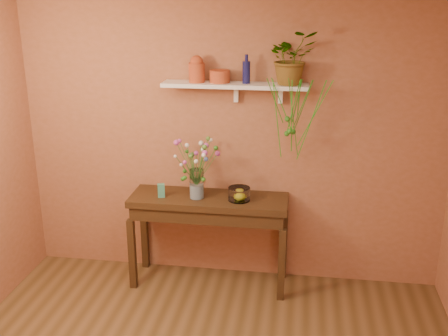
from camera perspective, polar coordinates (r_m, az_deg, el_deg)
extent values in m
cube|color=#A26147|center=(5.06, 0.76, 2.68)|extent=(4.00, 0.04, 2.70)
cube|color=#3B2714|center=(5.00, -1.62, -3.43)|extent=(1.47, 0.47, 0.06)
cube|color=#3B2714|center=(5.04, -1.61, -4.43)|extent=(1.41, 0.43, 0.13)
cube|color=#3B2714|center=(5.20, -9.72, -9.00)|extent=(0.06, 0.06, 0.70)
cube|color=#3B2714|center=(4.97, 6.14, -10.20)|extent=(0.06, 0.06, 0.70)
cube|color=#3B2714|center=(5.55, -8.42, -7.09)|extent=(0.06, 0.06, 0.70)
cube|color=#3B2714|center=(5.33, 6.36, -8.10)|extent=(0.06, 0.06, 0.70)
cube|color=white|center=(4.80, 1.17, 8.80)|extent=(1.30, 0.24, 0.04)
cube|color=white|center=(4.91, 1.31, 7.92)|extent=(0.04, 0.05, 0.15)
cube|color=white|center=(4.87, 6.02, 7.75)|extent=(0.04, 0.05, 0.15)
cylinder|color=#AB381F|center=(4.84, -2.92, 10.08)|extent=(0.17, 0.17, 0.17)
sphere|color=#AB381F|center=(4.82, -2.94, 11.21)|extent=(0.11, 0.11, 0.11)
cylinder|color=#AB381F|center=(4.82, -0.45, 9.72)|extent=(0.23, 0.23, 0.11)
cylinder|color=#121449|center=(4.77, 2.39, 10.13)|extent=(0.08, 0.08, 0.19)
cylinder|color=#121449|center=(4.76, 2.41, 11.63)|extent=(0.03, 0.03, 0.06)
imported|color=#2A6819|center=(4.74, 7.18, 11.56)|extent=(0.53, 0.50, 0.46)
cylinder|color=#2A6819|center=(4.65, 5.45, 7.11)|extent=(0.15, 0.08, 0.40)
cylinder|color=#22911B|center=(4.66, 7.39, 6.47)|extent=(0.11, 0.16, 0.50)
cylinder|color=#22911B|center=(4.68, 6.24, 6.46)|extent=(0.21, 0.09, 0.52)
cylinder|color=#2A6819|center=(4.65, 8.45, 6.58)|extent=(0.15, 0.16, 0.47)
cylinder|color=#22911B|center=(4.67, 5.67, 5.09)|extent=(0.09, 0.22, 0.73)
cylinder|color=#22911B|center=(4.68, 9.23, 4.93)|extent=(0.22, 0.13, 0.74)
cylinder|color=#2A6819|center=(4.63, 8.33, 6.64)|extent=(0.15, 0.17, 0.46)
cylinder|color=#22911B|center=(4.65, 7.78, 7.05)|extent=(0.08, 0.14, 0.40)
cylinder|color=#22911B|center=(4.67, 7.21, 5.38)|extent=(0.02, 0.23, 0.68)
cylinder|color=#2A6819|center=(4.68, 7.36, 5.35)|extent=(0.11, 0.04, 0.68)
cylinder|color=#22911B|center=(4.65, 9.63, 5.68)|extent=(0.28, 0.11, 0.61)
cylinder|color=#22911B|center=(4.64, 7.98, 7.42)|extent=(0.02, 0.15, 0.33)
sphere|color=#2A6819|center=(4.73, 7.35, 3.85)|extent=(0.05, 0.05, 0.05)
sphere|color=#2A6819|center=(4.65, 6.75, 5.20)|extent=(0.05, 0.05, 0.05)
sphere|color=#2A6819|center=(4.66, 6.98, 3.90)|extent=(0.05, 0.05, 0.05)
sphere|color=#2A6819|center=(4.72, 6.69, 3.65)|extent=(0.05, 0.05, 0.05)
cylinder|color=white|center=(4.93, -2.93, -1.68)|extent=(0.13, 0.13, 0.27)
cylinder|color=silver|center=(4.96, -2.92, -2.46)|extent=(0.12, 0.12, 0.13)
cylinder|color=#386B28|center=(4.84, -2.95, -0.50)|extent=(0.03, 0.11, 0.25)
sphere|color=silver|center=(4.75, -2.98, 0.71)|extent=(0.04, 0.04, 0.04)
cylinder|color=#386B28|center=(4.76, -2.57, -0.21)|extent=(0.11, 0.22, 0.35)
sphere|color=silver|center=(4.60, -2.18, 1.36)|extent=(0.04, 0.04, 0.04)
cylinder|color=#386B28|center=(4.78, -2.50, -0.08)|extent=(0.11, 0.18, 0.36)
sphere|color=#B8419D|center=(4.64, -2.05, 1.60)|extent=(0.05, 0.05, 0.05)
cylinder|color=#386B28|center=(4.80, -2.44, -0.40)|extent=(0.12, 0.16, 0.29)
sphere|color=#4663AA|center=(4.68, -1.93, 0.94)|extent=(0.04, 0.04, 0.04)
cylinder|color=#386B28|center=(4.82, -2.52, 0.24)|extent=(0.10, 0.09, 0.38)
sphere|color=#588435|center=(4.72, -2.09, 2.23)|extent=(0.05, 0.05, 0.05)
cylinder|color=#386B28|center=(4.85, -2.44, 0.33)|extent=(0.10, 0.02, 0.37)
sphere|color=#B8419D|center=(4.78, -1.93, 2.40)|extent=(0.05, 0.05, 0.05)
cylinder|color=#386B28|center=(4.85, -1.92, 0.20)|extent=(0.19, 0.03, 0.36)
sphere|color=#2A6819|center=(4.77, -0.88, 2.14)|extent=(0.04, 0.04, 0.04)
cylinder|color=#386B28|center=(4.88, -2.60, 0.13)|extent=(0.06, 0.03, 0.32)
sphere|color=silver|center=(4.84, -2.27, 1.97)|extent=(0.04, 0.04, 0.04)
cylinder|color=#386B28|center=(4.91, -1.81, -0.06)|extent=(0.19, 0.10, 0.28)
sphere|color=#B8419D|center=(4.89, -0.67, 1.55)|extent=(0.05, 0.05, 0.05)
cylinder|color=#386B28|center=(4.89, -2.32, 0.72)|extent=(0.10, 0.09, 0.41)
sphere|color=#588435|center=(4.86, -1.70, 3.15)|extent=(0.04, 0.04, 0.04)
cylinder|color=#386B28|center=(4.95, -2.16, 0.67)|extent=(0.10, 0.20, 0.37)
sphere|color=silver|center=(4.98, -1.40, 2.99)|extent=(0.04, 0.04, 0.04)
cylinder|color=#386B28|center=(4.92, -2.69, 0.49)|extent=(0.03, 0.11, 0.36)
sphere|color=silver|center=(4.91, -2.45, 2.65)|extent=(0.05, 0.05, 0.05)
cylinder|color=#386B28|center=(4.91, -2.95, -0.04)|extent=(0.02, 0.07, 0.28)
sphere|color=#B8419D|center=(4.90, -2.98, 1.60)|extent=(0.04, 0.04, 0.04)
cylinder|color=#386B28|center=(4.95, -3.19, -0.15)|extent=(0.07, 0.12, 0.24)
sphere|color=#4663AA|center=(4.97, -3.45, 1.36)|extent=(0.05, 0.05, 0.05)
cylinder|color=#386B28|center=(4.92, -3.16, -0.10)|extent=(0.05, 0.07, 0.27)
sphere|color=#588435|center=(4.91, -3.39, 1.48)|extent=(0.04, 0.04, 0.04)
cylinder|color=#386B28|center=(4.92, -3.84, 0.61)|extent=(0.17, 0.09, 0.38)
sphere|color=#B8419D|center=(4.92, -4.75, 2.89)|extent=(0.04, 0.04, 0.04)
cylinder|color=#386B28|center=(4.90, -3.45, 0.04)|extent=(0.10, 0.03, 0.30)
sphere|color=#2A6819|center=(4.88, -3.99, 1.77)|extent=(0.04, 0.04, 0.04)
cylinder|color=#386B28|center=(4.88, -3.44, 0.36)|extent=(0.09, 0.02, 0.36)
sphere|color=silver|center=(4.84, -3.96, 2.43)|extent=(0.04, 0.04, 0.04)
cylinder|color=#386B28|center=(4.85, -3.99, 0.49)|extent=(0.17, 0.07, 0.41)
sphere|color=#B8419D|center=(4.78, -5.08, 2.71)|extent=(0.05, 0.05, 0.05)
cylinder|color=#386B28|center=(4.88, -3.25, -0.22)|extent=(0.05, 0.02, 0.27)
sphere|color=#588435|center=(4.84, -3.57, 1.26)|extent=(0.04, 0.04, 0.04)
cylinder|color=#386B28|center=(4.85, -3.74, -0.68)|extent=(0.11, 0.12, 0.22)
sphere|color=silver|center=(4.78, -4.58, 0.35)|extent=(0.03, 0.03, 0.03)
cylinder|color=#386B28|center=(4.82, -4.05, -0.24)|extent=(0.15, 0.17, 0.31)
sphere|color=silver|center=(4.72, -5.21, 1.25)|extent=(0.03, 0.03, 0.03)
cylinder|color=#386B28|center=(4.83, -3.55, -0.56)|extent=(0.07, 0.15, 0.26)
sphere|color=#B8419D|center=(4.73, -4.20, 0.61)|extent=(0.04, 0.04, 0.04)
sphere|color=#2A6819|center=(4.78, -2.20, -1.23)|extent=(0.04, 0.04, 0.04)
sphere|color=#2A6819|center=(4.96, -2.57, -0.97)|extent=(0.04, 0.04, 0.04)
sphere|color=#2A6819|center=(4.98, -4.20, -0.33)|extent=(0.04, 0.04, 0.04)
sphere|color=#2A6819|center=(4.94, -3.41, -0.87)|extent=(0.04, 0.04, 0.04)
sphere|color=#2A6819|center=(4.89, -4.40, -1.17)|extent=(0.04, 0.04, 0.04)
sphere|color=#2A6819|center=(4.89, -4.18, -1.03)|extent=(0.04, 0.04, 0.04)
cylinder|color=white|center=(4.90, 1.62, -2.77)|extent=(0.20, 0.20, 0.12)
cylinder|color=white|center=(4.92, 1.62, -3.36)|extent=(0.20, 0.20, 0.01)
sphere|color=yellow|center=(4.91, 1.68, -2.95)|extent=(0.08, 0.08, 0.08)
cube|color=teal|center=(5.00, -6.70, -2.40)|extent=(0.08, 0.06, 0.13)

